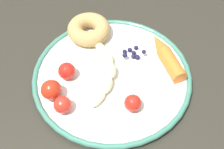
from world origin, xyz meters
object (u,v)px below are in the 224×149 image
Objects in this scene: dining_table at (95,110)px; plate at (112,75)px; donut at (89,29)px; tomato_near at (133,103)px; blueberry_pile at (133,53)px; tomato_far at (51,91)px; banana at (106,71)px; tomato_extra at (67,71)px; carrot_orange at (166,56)px; tomato_mid at (63,105)px.

dining_table is 3.56× the size of plate.
plate is 3.36× the size of donut.
plate is 0.10m from tomato_near.
tomato_far is (-0.20, -0.05, 0.01)m from blueberry_pile.
banana is 4.64× the size of tomato_extra.
donut reaches higher than banana.
tomato_extra is (0.04, 0.04, -0.00)m from tomato_far.
tomato_far is at bearing 152.21° from tomato_near.
tomato_far is at bearing -128.77° from donut.
carrot_orange is 1.31× the size of donut.
tomato_mid is 0.95× the size of tomato_extra.
tomato_extra is (-0.05, 0.04, 0.13)m from dining_table.
plate is at bearing 97.61° from tomato_near.
tomato_mid is (-0.25, -0.05, 0.00)m from carrot_orange.
plate reaches higher than dining_table.
carrot_orange is 0.20m from donut.
tomato_far reaches higher than donut.
tomato_extra reaches higher than tomato_near.
donut reaches higher than carrot_orange.
tomato_mid reaches higher than blueberry_pile.
tomato_near is at bearing -16.62° from tomato_mid.
blueberry_pile is 0.21m from tomato_mid.
tomato_mid is (-0.11, -0.19, -0.00)m from donut.
tomato_far is at bearing -176.51° from carrot_orange.
donut is 0.19m from tomato_far.
tomato_mid is (-0.13, 0.04, 0.00)m from tomato_near.
blueberry_pile is at bearing 15.24° from tomato_far.
tomato_mid is (-0.19, -0.09, 0.01)m from blueberry_pile.
tomato_near reaches higher than carrot_orange.
banana is 4.11× the size of tomato_far.
tomato_extra is (-0.16, -0.01, 0.01)m from blueberry_pile.
tomato_far reaches higher than dining_table.
carrot_orange is 3.62× the size of tomato_extra.
banana reaches higher than dining_table.
tomato_near is at bearing -83.26° from donut.
tomato_far reaches higher than carrot_orange.
tomato_far is 1.13× the size of tomato_extra.
plate is 2.00× the size of banana.
donut is at bearing 128.89° from blueberry_pile.
tomato_extra is at bearing 71.36° from tomato_mid.
tomato_near is (-0.12, -0.09, 0.00)m from carrot_orange.
tomato_extra reaches higher than blueberry_pile.
tomato_mid is (-0.07, -0.04, 0.12)m from dining_table.
blueberry_pile is at bearing 68.98° from tomato_near.
banana is at bearing 178.83° from carrot_orange.
carrot_orange is 0.26m from tomato_mid.
tomato_far is (-0.01, 0.04, 0.00)m from tomato_mid.
banana is 0.14m from carrot_orange.
tomato_mid is 0.85× the size of tomato_far.
banana is 0.10m from tomato_near.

